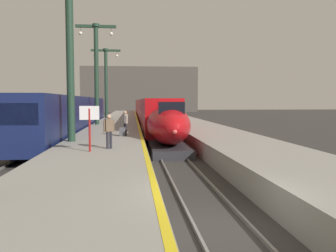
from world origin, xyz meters
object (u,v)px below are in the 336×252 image
object	(u,v)px
regional_train_adjacent	(74,114)
departure_info_board	(89,119)
station_column_far	(96,65)
rolling_suitcase	(122,132)
highspeed_train_main	(147,110)
passenger_near_edge	(125,121)
passenger_mid_platform	(109,129)
station_column_mid	(70,39)
station_column_distant	(106,77)

from	to	relation	value
regional_train_adjacent	departure_info_board	size ratio (longest dim) A/B	17.26
station_column_far	rolling_suitcase	distance (m)	14.00
highspeed_train_main	departure_info_board	bearing A→B (deg)	-96.16
passenger_near_edge	passenger_mid_platform	distance (m)	6.52
station_column_mid	passenger_mid_platform	xyz separation A→B (m)	(2.39, -3.46, -4.88)
regional_train_adjacent	station_column_distant	xyz separation A→B (m)	(2.20, 13.41, 4.60)
departure_info_board	regional_train_adjacent	bearing A→B (deg)	100.93
highspeed_train_main	departure_info_board	size ratio (longest dim) A/B	35.85
highspeed_train_main	regional_train_adjacent	distance (m)	22.18
highspeed_train_main	passenger_near_edge	xyz separation A→B (m)	(-2.83, -32.69, 0.07)
highspeed_train_main	rolling_suitcase	size ratio (longest dim) A/B	77.40
station_column_mid	departure_info_board	world-z (taller)	station_column_mid
station_column_far	station_column_distant	xyz separation A→B (m)	(0.00, 13.19, -0.27)
station_column_mid	station_column_far	size ratio (longest dim) A/B	0.99
passenger_mid_platform	rolling_suitcase	distance (m)	6.31
rolling_suitcase	departure_info_board	xyz separation A→B (m)	(-1.30, -7.23, 1.20)
station_column_distant	passenger_near_edge	bearing A→B (deg)	-83.13
passenger_mid_platform	rolling_suitcase	size ratio (longest dim) A/B	1.72
station_column_far	departure_info_board	world-z (taller)	station_column_far
station_column_far	passenger_near_edge	bearing A→B (deg)	-75.96
highspeed_train_main	station_column_mid	bearing A→B (deg)	-99.38
station_column_distant	departure_info_board	world-z (taller)	station_column_distant
passenger_near_edge	rolling_suitcase	xyz separation A→B (m)	(-0.20, -0.23, -0.69)
passenger_mid_platform	rolling_suitcase	bearing A→B (deg)	85.64
station_column_far	departure_info_board	size ratio (longest dim) A/B	4.71
highspeed_train_main	rolling_suitcase	bearing A→B (deg)	-95.26
departure_info_board	passenger_near_edge	bearing A→B (deg)	78.62
regional_train_adjacent	station_column_mid	xyz separation A→B (m)	(2.20, -15.07, 4.79)
passenger_near_edge	departure_info_board	xyz separation A→B (m)	(-1.50, -7.46, 0.52)
station_column_distant	highspeed_train_main	bearing A→B (deg)	50.82
station_column_mid	station_column_far	world-z (taller)	station_column_far
departure_info_board	rolling_suitcase	bearing A→B (deg)	79.78
passenger_near_edge	regional_train_adjacent	bearing A→B (deg)	113.61
station_column_far	station_column_distant	size ratio (longest dim) A/B	1.05
passenger_near_edge	passenger_mid_platform	world-z (taller)	same
regional_train_adjacent	station_column_distant	bearing A→B (deg)	80.68
station_column_mid	station_column_distant	bearing A→B (deg)	90.00
highspeed_train_main	station_column_mid	world-z (taller)	station_column_mid
station_column_mid	passenger_near_edge	size ratio (longest dim) A/B	5.82
passenger_near_edge	departure_info_board	world-z (taller)	departure_info_board
regional_train_adjacent	station_column_distant	distance (m)	14.34
station_column_far	rolling_suitcase	xyz separation A→B (m)	(2.87, -12.49, -5.64)
highspeed_train_main	rolling_suitcase	world-z (taller)	highspeed_train_main
highspeed_train_main	departure_info_board	world-z (taller)	highspeed_train_main
regional_train_adjacent	passenger_mid_platform	xyz separation A→B (m)	(4.59, -18.53, -0.09)
passenger_mid_platform	station_column_far	bearing A→B (deg)	97.27
regional_train_adjacent	highspeed_train_main	bearing A→B (deg)	68.58
rolling_suitcase	station_column_far	bearing A→B (deg)	102.94
highspeed_train_main	passenger_near_edge	bearing A→B (deg)	-94.96
highspeed_train_main	regional_train_adjacent	size ratio (longest dim) A/B	2.08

